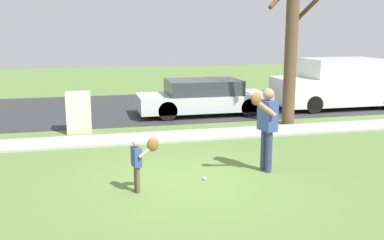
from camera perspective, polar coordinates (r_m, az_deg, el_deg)
ground_plane at (r=12.17m, az=-4.08°, el=-2.47°), size 48.00×48.00×0.00m
sidewalk_strip at (r=12.26m, az=-4.16°, el=-2.22°), size 36.00×1.20×0.06m
road_surface at (r=17.11m, az=-6.88°, el=1.64°), size 36.00×6.80×0.02m
person_adult at (r=9.27m, az=9.60°, el=-0.17°), size 0.69×0.76×1.78m
person_child at (r=8.11m, az=-6.65°, el=-4.78°), size 0.51×0.36×1.05m
baseball at (r=8.90m, az=1.66°, el=-7.55°), size 0.07×0.07×0.07m
utility_cabinet at (r=13.24m, az=-14.48°, el=0.98°), size 0.70×0.56×1.19m
street_tree_near at (r=14.10m, az=12.83°, el=11.11°), size 1.85×1.88×5.46m
parked_sedan_silver at (r=15.48m, az=1.46°, el=2.96°), size 4.60×1.80×1.23m
parked_van_white at (r=17.70m, az=18.67°, el=4.37°), size 5.00×1.95×1.88m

